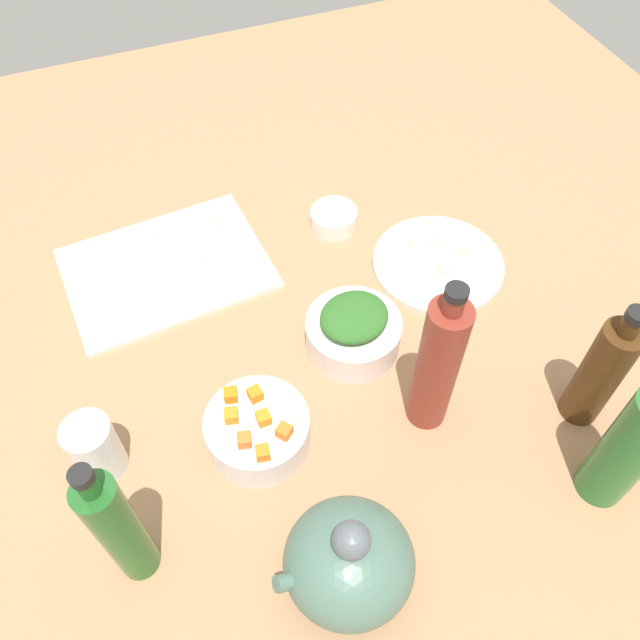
# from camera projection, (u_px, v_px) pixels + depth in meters

# --- Properties ---
(tabletop) EXTENTS (1.90, 1.90, 0.03)m
(tabletop) POSITION_uv_depth(u_px,v_px,m) (320.00, 345.00, 1.03)
(tabletop) COLOR #A47953
(tabletop) RESTS_ON ground
(cutting_board) EXTENTS (0.35, 0.27, 0.01)m
(cutting_board) POSITION_uv_depth(u_px,v_px,m) (167.00, 269.00, 1.10)
(cutting_board) COLOR white
(cutting_board) RESTS_ON tabletop
(plate_tofu) EXTENTS (0.22, 0.22, 0.01)m
(plate_tofu) POSITION_uv_depth(u_px,v_px,m) (438.00, 264.00, 1.10)
(plate_tofu) COLOR white
(plate_tofu) RESTS_ON tabletop
(bowl_greens) EXTENTS (0.15, 0.15, 0.06)m
(bowl_greens) POSITION_uv_depth(u_px,v_px,m) (353.00, 334.00, 0.99)
(bowl_greens) COLOR white
(bowl_greens) RESTS_ON tabletop
(bowl_carrots) EXTENTS (0.14, 0.14, 0.06)m
(bowl_carrots) POSITION_uv_depth(u_px,v_px,m) (258.00, 431.00, 0.89)
(bowl_carrots) COLOR white
(bowl_carrots) RESTS_ON tabletop
(bowl_small_side) EXTENTS (0.08, 0.08, 0.03)m
(bowl_small_side) POSITION_uv_depth(u_px,v_px,m) (334.00, 219.00, 1.16)
(bowl_small_side) COLOR white
(bowl_small_side) RESTS_ON tabletop
(teapot) EXTENTS (0.17, 0.16, 0.15)m
(teapot) POSITION_uv_depth(u_px,v_px,m) (349.00, 561.00, 0.75)
(teapot) COLOR #4C6C5D
(teapot) RESTS_ON tabletop
(bottle_0) EXTENTS (0.05, 0.05, 0.26)m
(bottle_0) POSITION_uv_depth(u_px,v_px,m) (118.00, 529.00, 0.72)
(bottle_0) COLOR #205D21
(bottle_0) RESTS_ON tabletop
(bottle_1) EXTENTS (0.06, 0.06, 0.27)m
(bottle_1) POSITION_uv_depth(u_px,v_px,m) (631.00, 447.00, 0.78)
(bottle_1) COLOR #266C2E
(bottle_1) RESTS_ON tabletop
(bottle_2) EXTENTS (0.06, 0.06, 0.23)m
(bottle_2) POSITION_uv_depth(u_px,v_px,m) (601.00, 372.00, 0.86)
(bottle_2) COLOR #472A11
(bottle_2) RESTS_ON tabletop
(bottle_3) EXTENTS (0.06, 0.06, 0.28)m
(bottle_3) POSITION_uv_depth(u_px,v_px,m) (438.00, 365.00, 0.84)
(bottle_3) COLOR maroon
(bottle_3) RESTS_ON tabletop
(drinking_glass_0) EXTENTS (0.06, 0.06, 0.10)m
(drinking_glass_0) POSITION_uv_depth(u_px,v_px,m) (95.00, 448.00, 0.85)
(drinking_glass_0) COLOR white
(drinking_glass_0) RESTS_ON tabletop
(carrot_cube_0) EXTENTS (0.02, 0.02, 0.02)m
(carrot_cube_0) POSITION_uv_depth(u_px,v_px,m) (244.00, 440.00, 0.83)
(carrot_cube_0) COLOR orange
(carrot_cube_0) RESTS_ON bowl_carrots
(carrot_cube_1) EXTENTS (0.02, 0.02, 0.02)m
(carrot_cube_1) POSITION_uv_depth(u_px,v_px,m) (255.00, 394.00, 0.88)
(carrot_cube_1) COLOR orange
(carrot_cube_1) RESTS_ON bowl_carrots
(carrot_cube_2) EXTENTS (0.02, 0.02, 0.02)m
(carrot_cube_2) POSITION_uv_depth(u_px,v_px,m) (264.00, 418.00, 0.85)
(carrot_cube_2) COLOR orange
(carrot_cube_2) RESTS_ON bowl_carrots
(carrot_cube_3) EXTENTS (0.02, 0.02, 0.02)m
(carrot_cube_3) POSITION_uv_depth(u_px,v_px,m) (263.00, 453.00, 0.82)
(carrot_cube_3) COLOR orange
(carrot_cube_3) RESTS_ON bowl_carrots
(carrot_cube_4) EXTENTS (0.02, 0.02, 0.02)m
(carrot_cube_4) POSITION_uv_depth(u_px,v_px,m) (231.00, 395.00, 0.88)
(carrot_cube_4) COLOR orange
(carrot_cube_4) RESTS_ON bowl_carrots
(carrot_cube_5) EXTENTS (0.03, 0.03, 0.02)m
(carrot_cube_5) POSITION_uv_depth(u_px,v_px,m) (284.00, 431.00, 0.84)
(carrot_cube_5) COLOR orange
(carrot_cube_5) RESTS_ON bowl_carrots
(carrot_cube_6) EXTENTS (0.02, 0.02, 0.02)m
(carrot_cube_6) POSITION_uv_depth(u_px,v_px,m) (231.00, 416.00, 0.86)
(carrot_cube_6) COLOR orange
(carrot_cube_6) RESTS_ON bowl_carrots
(chopped_greens_mound) EXTENTS (0.13, 0.12, 0.03)m
(chopped_greens_mound) POSITION_uv_depth(u_px,v_px,m) (354.00, 317.00, 0.95)
(chopped_greens_mound) COLOR #2D6425
(chopped_greens_mound) RESTS_ON bowl_greens
(tofu_cube_0) EXTENTS (0.02, 0.02, 0.02)m
(tofu_cube_0) POSITION_uv_depth(u_px,v_px,m) (417.00, 244.00, 1.11)
(tofu_cube_0) COLOR white
(tofu_cube_0) RESTS_ON plate_tofu
(tofu_cube_1) EXTENTS (0.02, 0.02, 0.02)m
(tofu_cube_1) POSITION_uv_depth(u_px,v_px,m) (445.00, 269.00, 1.07)
(tofu_cube_1) COLOR silver
(tofu_cube_1) RESTS_ON plate_tofu
(tofu_cube_2) EXTENTS (0.03, 0.03, 0.02)m
(tofu_cube_2) POSITION_uv_depth(u_px,v_px,m) (464.00, 249.00, 1.10)
(tofu_cube_2) COLOR silver
(tofu_cube_2) RESTS_ON plate_tofu
(tofu_cube_3) EXTENTS (0.03, 0.03, 0.02)m
(tofu_cube_3) POSITION_uv_depth(u_px,v_px,m) (437.00, 239.00, 1.12)
(tofu_cube_3) COLOR silver
(tofu_cube_3) RESTS_ON plate_tofu
(dumpling_0) EXTENTS (0.07, 0.07, 0.03)m
(dumpling_0) POSITION_uv_depth(u_px,v_px,m) (161.00, 231.00, 1.13)
(dumpling_0) COLOR beige
(dumpling_0) RESTS_ON cutting_board
(dumpling_1) EXTENTS (0.06, 0.06, 0.02)m
(dumpling_1) POSITION_uv_depth(u_px,v_px,m) (198.00, 260.00, 1.09)
(dumpling_1) COLOR beige
(dumpling_1) RESTS_ON cutting_board
(dumpling_2) EXTENTS (0.07, 0.07, 0.02)m
(dumpling_2) POSITION_uv_depth(u_px,v_px,m) (211.00, 225.00, 1.14)
(dumpling_2) COLOR beige
(dumpling_2) RESTS_ON cutting_board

